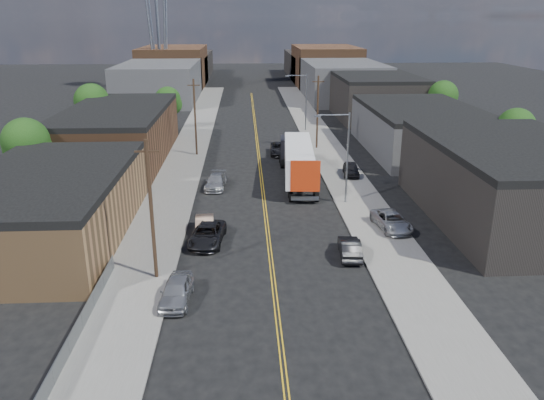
{
  "coord_description": "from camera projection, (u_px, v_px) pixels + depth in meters",
  "views": [
    {
      "loc": [
        -1.84,
        -23.88,
        17.5
      ],
      "look_at": [
        0.44,
        19.23,
        2.5
      ],
      "focal_mm": 35.0,
      "sensor_mm": 36.0,
      "label": 1
    }
  ],
  "objects": [
    {
      "name": "tree_left_near",
      "position": [
        27.0,
        145.0,
        53.76
      ],
      "size": [
        4.85,
        4.76,
        7.91
      ],
      "color": "black",
      "rests_on": "ground"
    },
    {
      "name": "car_left_b",
      "position": [
        205.0,
        226.0,
        44.83
      ],
      "size": [
        1.78,
        4.44,
        1.44
      ],
      "primitive_type": "imported",
      "rotation": [
        0.0,
        0.0,
        0.06
      ],
      "color": "#947561",
      "rests_on": "ground"
    },
    {
      "name": "warehouse_tan",
      "position": [
        49.0,
        205.0,
        43.52
      ],
      "size": [
        12.0,
        22.0,
        5.6
      ],
      "color": "olive",
      "rests_on": "ground"
    },
    {
      "name": "chainlink_fence",
      "position": [
        82.0,
        322.0,
        30.87
      ],
      "size": [
        0.05,
        16.0,
        1.22
      ],
      "color": "slate",
      "rests_on": "ground"
    },
    {
      "name": "utility_pole_right",
      "position": [
        318.0,
        112.0,
        72.36
      ],
      "size": [
        1.6,
        0.26,
        10.0
      ],
      "color": "black",
      "rests_on": "ground"
    },
    {
      "name": "car_ahead_truck",
      "position": [
        280.0,
        149.0,
        70.72
      ],
      "size": [
        2.83,
        5.68,
        1.55
      ],
      "primitive_type": "imported",
      "rotation": [
        0.0,
        0.0,
        -0.05
      ],
      "color": "black",
      "rests_on": "ground"
    },
    {
      "name": "centerline",
      "position": [
        259.0,
        155.0,
        70.8
      ],
      "size": [
        0.32,
        120.0,
        0.01
      ],
      "primitive_type": "cube",
      "color": "gold",
      "rests_on": "ground"
    },
    {
      "name": "industrial_right_a",
      "position": [
        513.0,
        182.0,
        47.15
      ],
      "size": [
        14.0,
        22.0,
        7.1
      ],
      "color": "black",
      "rests_on": "ground"
    },
    {
      "name": "tree_right_far",
      "position": [
        443.0,
        98.0,
        84.76
      ],
      "size": [
        4.85,
        4.76,
        7.91
      ],
      "color": "black",
      "rests_on": "ground"
    },
    {
      "name": "car_left_a",
      "position": [
        176.0,
        291.0,
        34.09
      ],
      "size": [
        2.15,
        4.7,
        1.56
      ],
      "primitive_type": "imported",
      "rotation": [
        0.0,
        0.0,
        -0.07
      ],
      "color": "#A0A1A5",
      "rests_on": "ground"
    },
    {
      "name": "skyline_left_b",
      "position": [
        174.0,
        67.0,
        138.92
      ],
      "size": [
        16.0,
        26.0,
        10.0
      ],
      "primitive_type": "cube",
      "color": "#543621",
      "rests_on": "ground"
    },
    {
      "name": "car_left_c",
      "position": [
        207.0,
        234.0,
        42.95
      ],
      "size": [
        3.1,
        5.72,
        1.52
      ],
      "primitive_type": "imported",
      "rotation": [
        0.0,
        0.0,
        -0.11
      ],
      "color": "black",
      "rests_on": "ground"
    },
    {
      "name": "utility_pole_left_near",
      "position": [
        151.0,
        210.0,
        35.69
      ],
      "size": [
        1.6,
        0.26,
        10.0
      ],
      "color": "black",
      "rests_on": "ground"
    },
    {
      "name": "industrial_right_b",
      "position": [
        420.0,
        129.0,
        71.85
      ],
      "size": [
        14.0,
        24.0,
        6.1
      ],
      "color": "#333335",
      "rests_on": "ground"
    },
    {
      "name": "semi_truck",
      "position": [
        297.0,
        158.0,
        59.17
      ],
      "size": [
        3.79,
        17.06,
        4.43
      ],
      "rotation": [
        0.0,
        0.0,
        -0.07
      ],
      "color": "silver",
      "rests_on": "ground"
    },
    {
      "name": "skyline_right_c",
      "position": [
        315.0,
        65.0,
        160.27
      ],
      "size": [
        16.0,
        40.0,
        7.0
      ],
      "primitive_type": "cube",
      "color": "black",
      "rests_on": "ground"
    },
    {
      "name": "skyline_right_b",
      "position": [
        325.0,
        66.0,
        140.91
      ],
      "size": [
        16.0,
        26.0,
        10.0
      ],
      "primitive_type": "cube",
      "color": "#543621",
      "rests_on": "ground"
    },
    {
      "name": "car_left_d",
      "position": [
        216.0,
        182.0,
        56.84
      ],
      "size": [
        2.45,
        5.12,
        1.44
      ],
      "primitive_type": "imported",
      "rotation": [
        0.0,
        0.0,
        -0.09
      ],
      "color": "#9B9DA0",
      "rests_on": "ground"
    },
    {
      "name": "streetlight_near",
      "position": [
        344.0,
        151.0,
        50.57
      ],
      "size": [
        3.39,
        0.25,
        9.0
      ],
      "color": "gray",
      "rests_on": "ground"
    },
    {
      "name": "car_right_lot_a",
      "position": [
        392.0,
        221.0,
        45.52
      ],
      "size": [
        3.02,
        5.38,
        1.42
      ],
      "primitive_type": "imported",
      "rotation": [
        0.0,
        0.0,
        0.13
      ],
      "color": "#AAACB0",
      "rests_on": "sidewalk_right"
    },
    {
      "name": "tree_right_near",
      "position": [
        516.0,
        130.0,
        62.22
      ],
      "size": [
        4.6,
        4.48,
        7.44
      ],
      "color": "black",
      "rests_on": "ground"
    },
    {
      "name": "tree_left_far",
      "position": [
        168.0,
        102.0,
        84.65
      ],
      "size": [
        4.35,
        4.2,
        6.97
      ],
      "color": "black",
      "rests_on": "ground"
    },
    {
      "name": "industrial_right_c",
      "position": [
        375.0,
        96.0,
        96.13
      ],
      "size": [
        14.0,
        22.0,
        7.6
      ],
      "color": "black",
      "rests_on": "ground"
    },
    {
      "name": "tree_left_mid",
      "position": [
        92.0,
        103.0,
        77.25
      ],
      "size": [
        5.1,
        5.04,
        8.37
      ],
      "color": "black",
      "rests_on": "ground"
    },
    {
      "name": "streetlight_far",
      "position": [
        304.0,
        98.0,
        83.59
      ],
      "size": [
        3.39,
        0.25,
        9.0
      ],
      "color": "gray",
      "rests_on": "ground"
    },
    {
      "name": "skyline_right_a",
      "position": [
        342.0,
        80.0,
        117.66
      ],
      "size": [
        16.0,
        30.0,
        8.0
      ],
      "primitive_type": "cube",
      "color": "#333335",
      "rests_on": "ground"
    },
    {
      "name": "car_right_oncoming",
      "position": [
        350.0,
        248.0,
        40.57
      ],
      "size": [
        1.87,
        4.48,
        1.44
      ],
      "primitive_type": "imported",
      "rotation": [
        0.0,
        0.0,
        3.06
      ],
      "color": "black",
      "rests_on": "ground"
    },
    {
      "name": "utility_pole_left_far",
      "position": [
        195.0,
        117.0,
        68.71
      ],
      "size": [
        1.6,
        0.26,
        10.0
      ],
      "color": "black",
      "rests_on": "ground"
    },
    {
      "name": "sidewalk_right",
      "position": [
        329.0,
        153.0,
        71.25
      ],
      "size": [
        5.0,
        140.0,
        0.15
      ],
      "primitive_type": "cube",
      "color": "slate",
      "rests_on": "ground"
    },
    {
      "name": "sidewalk_left",
      "position": [
        187.0,
        155.0,
        70.31
      ],
      "size": [
        5.0,
        140.0,
        0.15
      ],
      "primitive_type": "cube",
      "color": "slate",
      "rests_on": "ground"
    },
    {
      "name": "car_right_lot_c",
      "position": [
        351.0,
        169.0,
        60.89
      ],
      "size": [
        2.23,
        4.5,
        1.48
      ],
      "primitive_type": "imported",
      "rotation": [
        0.0,
        0.0,
        -0.12
      ],
      "color": "black",
      "rests_on": "sidewalk_right"
    },
    {
      "name": "skyline_left_c",
      "position": [
        182.0,
        66.0,
        158.27
      ],
      "size": [
        16.0,
        40.0,
        7.0
      ],
      "primitive_type": "cube",
      "color": "black",
      "rests_on": "ground"
    },
    {
      "name": "ground",
      "position": [
        256.0,
        132.0,
        84.96
      ],
      "size": [
        260.0,
        260.0,
        0.0
      ],
      "primitive_type": "plane",
      "color": "black",
      "rests_on": "ground"
    },
    {
      "name": "warehouse_brown",
      "position": [
        118.0,
        133.0,
        67.88
      ],
      "size": [
        12.0,
        26.0,
        6.6
      ],
      "color": "#543621",
      "rests_on": "ground"
    },
    {
      "name": "skyline_left_a",
      "position": [
        160.0,
        82.0,
        115.66
      ],
      "size": [
        16.0,
        30.0,
        8.0
      ],
      "primitive_type": "cube",
      "color": "#333335",
      "rests_on": "ground"
    }
  ]
}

